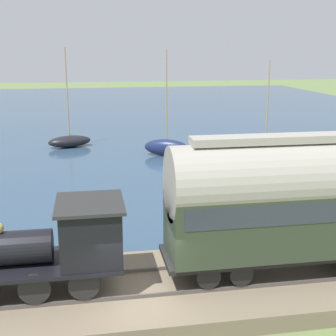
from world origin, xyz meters
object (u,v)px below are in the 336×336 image
at_px(sailboat_green, 265,146).
at_px(rowboat_near_shore, 237,208).
at_px(rowboat_mid_harbor, 105,201).
at_px(steam_locomotive, 54,242).
at_px(passenger_coach, 292,198).
at_px(sailboat_black, 70,141).
at_px(sailboat_navy, 167,147).

relative_size(sailboat_green, rowboat_near_shore, 3.62).
bearing_deg(rowboat_mid_harbor, steam_locomotive, 138.85).
bearing_deg(rowboat_near_shore, sailboat_green, -29.73).
xyz_separation_m(passenger_coach, sailboat_black, (24.85, 7.99, -2.68)).
relative_size(steam_locomotive, sailboat_navy, 0.74).
height_order(sailboat_green, rowboat_mid_harbor, sailboat_green).
distance_m(steam_locomotive, rowboat_mid_harbor, 9.95).
distance_m(rowboat_mid_harbor, rowboat_near_shore, 6.76).
distance_m(sailboat_black, sailboat_navy, 8.59).
height_order(steam_locomotive, sailboat_navy, sailboat_navy).
bearing_deg(sailboat_black, rowboat_mid_harbor, 171.63).
distance_m(sailboat_black, rowboat_near_shore, 19.46).
xyz_separation_m(sailboat_green, rowboat_mid_harbor, (-10.38, 12.72, -0.28)).
distance_m(passenger_coach, rowboat_near_shore, 8.02).
bearing_deg(sailboat_green, sailboat_black, 37.98).
height_order(sailboat_navy, rowboat_mid_harbor, sailboat_navy).
relative_size(steam_locomotive, rowboat_near_shore, 2.98).
distance_m(sailboat_green, rowboat_near_shore, 14.04).
xyz_separation_m(steam_locomotive, sailboat_black, (24.85, 0.40, -1.68)).
bearing_deg(sailboat_green, passenger_coach, 126.81).
bearing_deg(sailboat_green, steam_locomotive, 109.96).
bearing_deg(sailboat_navy, rowboat_mid_harbor, -179.79).
bearing_deg(rowboat_mid_harbor, passenger_coach, -179.30).
height_order(steam_locomotive, rowboat_near_shore, steam_locomotive).
bearing_deg(passenger_coach, sailboat_black, 17.82).
distance_m(passenger_coach, rowboat_mid_harbor, 11.55).
relative_size(passenger_coach, sailboat_green, 1.21).
bearing_deg(sailboat_green, sailboat_navy, 53.43).
bearing_deg(rowboat_mid_harbor, rowboat_near_shore, -138.83).
height_order(steam_locomotive, sailboat_green, sailboat_green).
distance_m(steam_locomotive, sailboat_green, 24.77).
relative_size(passenger_coach, rowboat_near_shore, 4.37).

